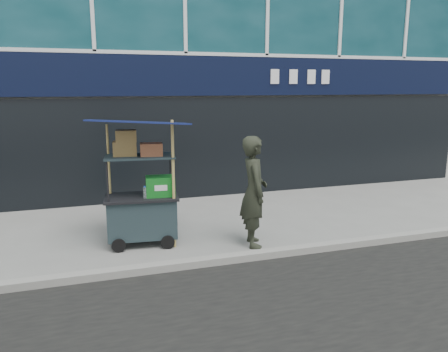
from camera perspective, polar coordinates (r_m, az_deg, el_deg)
name	(u,v)px	position (r m, az deg, el deg)	size (l,w,h in m)	color
ground	(243,255)	(7.13, 2.53, -10.33)	(80.00, 80.00, 0.00)	slate
curb	(248,256)	(6.94, 3.12, -10.46)	(80.00, 0.18, 0.12)	gray
vendor_cart	(143,200)	(7.54, -10.59, -3.16)	(1.73, 1.31, 2.19)	black
vendor_man	(254,191)	(7.34, 3.92, -2.03)	(0.68, 0.45, 1.88)	#25291E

